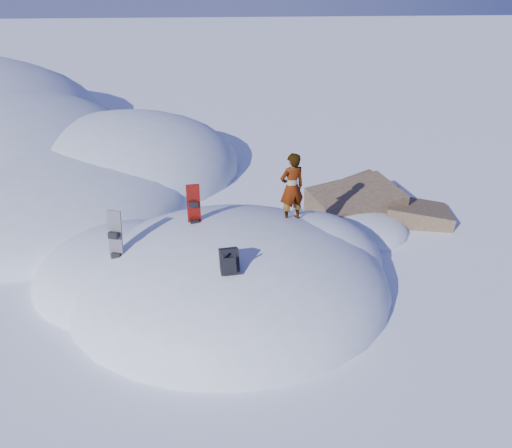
{
  "coord_description": "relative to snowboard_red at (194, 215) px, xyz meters",
  "views": [
    {
      "loc": [
        -0.09,
        -9.05,
        6.4
      ],
      "look_at": [
        0.58,
        0.3,
        1.45
      ],
      "focal_mm": 35.0,
      "sensor_mm": 36.0,
      "label": 1
    }
  ],
  "objects": [
    {
      "name": "backpack",
      "position": [
        0.7,
        -1.83,
        -0.07
      ],
      "size": [
        0.39,
        0.48,
        0.57
      ],
      "rotation": [
        0.0,
        0.0,
        0.13
      ],
      "color": "black",
      "rests_on": "snow_mound"
    },
    {
      "name": "snowboard_dark",
      "position": [
        -1.56,
        -0.73,
        -0.31
      ],
      "size": [
        0.36,
        0.33,
        1.56
      ],
      "rotation": [
        0.0,
        0.0,
        -0.31
      ],
      "color": "black",
      "rests_on": "snow_mound"
    },
    {
      "name": "snow_mound",
      "position": [
        0.56,
        -0.26,
        -1.61
      ],
      "size": [
        8.0,
        6.0,
        3.0
      ],
      "color": "silver",
      "rests_on": "ground"
    },
    {
      "name": "gear_pile",
      "position": [
        -1.58,
        -1.65,
        -1.5
      ],
      "size": [
        0.82,
        0.61,
        0.22
      ],
      "rotation": [
        0.0,
        0.0,
        0.01
      ],
      "color": "black",
      "rests_on": "ground"
    },
    {
      "name": "snowboard_red",
      "position": [
        0.0,
        0.0,
        0.0
      ],
      "size": [
        0.3,
        0.25,
        1.5
      ],
      "rotation": [
        0.0,
        0.0,
        0.1
      ],
      "color": "red",
      "rests_on": "snow_mound"
    },
    {
      "name": "rock_outcrop",
      "position": [
        4.45,
        2.51,
        -1.6
      ],
      "size": [
        4.68,
        4.41,
        1.68
      ],
      "color": "brown",
      "rests_on": "ground"
    },
    {
      "name": "person",
      "position": [
        2.13,
        0.34,
        0.41
      ],
      "size": [
        0.68,
        0.56,
        1.59
      ],
      "primitive_type": "imported",
      "rotation": [
        0.0,
        0.0,
        3.49
      ],
      "color": "slate",
      "rests_on": "snow_mound"
    },
    {
      "name": "ground",
      "position": [
        0.73,
        -0.5,
        -1.61
      ],
      "size": [
        120.0,
        120.0,
        0.0
      ],
      "primitive_type": "plane",
      "color": "white",
      "rests_on": "ground"
    }
  ]
}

